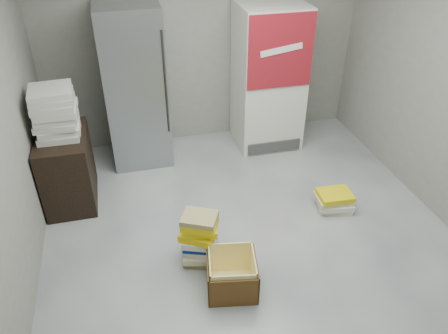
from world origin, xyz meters
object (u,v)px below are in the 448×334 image
at_px(coke_cooler, 269,78).
at_px(cardboard_box, 232,276).
at_px(phonebook_stack_main, 200,239).
at_px(wood_shelf, 68,169).
at_px(steel_fridge, 135,87).

distance_m(coke_cooler, cardboard_box, 2.73).
distance_m(phonebook_stack_main, cardboard_box, 0.44).
relative_size(coke_cooler, cardboard_box, 3.67).
bearing_deg(cardboard_box, wood_shelf, 139.99).
relative_size(wood_shelf, cardboard_box, 1.63).
distance_m(wood_shelf, phonebook_stack_main, 1.75).
bearing_deg(phonebook_stack_main, cardboard_box, -39.85).
height_order(steel_fridge, cardboard_box, steel_fridge).
bearing_deg(phonebook_stack_main, coke_cooler, 78.84).
xyz_separation_m(wood_shelf, cardboard_box, (1.38, -1.65, -0.26)).
height_order(phonebook_stack_main, cardboard_box, phonebook_stack_main).
bearing_deg(coke_cooler, steel_fridge, 179.82).
height_order(steel_fridge, coke_cooler, steel_fridge).
xyz_separation_m(coke_cooler, cardboard_box, (-1.10, -2.38, -0.76)).
xyz_separation_m(steel_fridge, cardboard_box, (0.55, -2.38, -0.81)).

